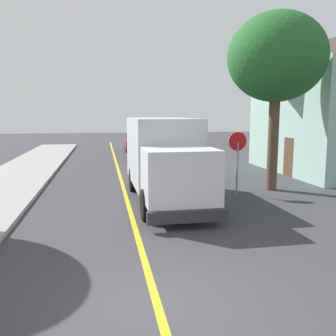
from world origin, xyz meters
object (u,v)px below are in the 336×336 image
parked_car_far (135,142)px  street_tree_far_side (277,58)px  box_truck (164,156)px  parked_car_near (152,161)px  stop_sign (237,151)px  parked_car_mid (142,149)px

parked_car_far → street_tree_far_side: size_ratio=0.58×
box_truck → parked_car_near: box_truck is taller
box_truck → stop_sign: 3.19m
parked_car_mid → parked_car_far: (0.00, 6.05, 0.00)m
box_truck → stop_sign: size_ratio=2.72×
parked_car_near → stop_sign: size_ratio=1.67×
street_tree_far_side → parked_car_far: bearing=104.0°
parked_car_near → parked_car_mid: bearing=88.5°
parked_car_near → stop_sign: stop_sign is taller
parked_car_far → stop_sign: (2.61, -18.72, 1.06)m
parked_car_far → box_truck: bearing=-91.6°
box_truck → street_tree_far_side: bearing=12.5°
parked_car_mid → street_tree_far_side: bearing=-69.4°
parked_car_mid → street_tree_far_side: size_ratio=0.59×
stop_sign → parked_car_far: bearing=97.9°
parked_car_near → street_tree_far_side: 8.40m
box_truck → parked_car_mid: box_truck is taller
street_tree_far_side → parked_car_near: bearing=133.7°
parked_car_far → stop_sign: stop_sign is taller
box_truck → parked_car_mid: size_ratio=1.61×
parked_car_mid → stop_sign: stop_sign is taller
parked_car_mid → parked_car_far: same height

